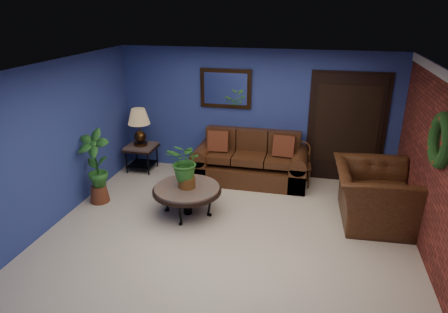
% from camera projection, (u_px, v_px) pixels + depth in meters
% --- Properties ---
extents(floor, '(5.50, 5.50, 0.00)m').
position_uv_depth(floor, '(228.00, 234.00, 6.08)').
color(floor, beige).
rests_on(floor, ground).
extents(wall_back, '(5.50, 0.04, 2.50)m').
position_uv_depth(wall_back, '(256.00, 113.00, 7.90)').
color(wall_back, navy).
rests_on(wall_back, ground).
extents(wall_left, '(0.04, 5.00, 2.50)m').
position_uv_depth(wall_left, '(56.00, 143.00, 6.20)').
color(wall_left, navy).
rests_on(wall_left, ground).
extents(wall_right_brick, '(0.04, 5.00, 2.50)m').
position_uv_depth(wall_right_brick, '(440.00, 176.00, 5.06)').
color(wall_right_brick, maroon).
rests_on(wall_right_brick, ground).
extents(ceiling, '(5.50, 5.00, 0.02)m').
position_uv_depth(ceiling, '(229.00, 68.00, 5.18)').
color(ceiling, silver).
rests_on(ceiling, wall_back).
extents(wall_mirror, '(1.02, 0.06, 0.77)m').
position_uv_depth(wall_mirror, '(226.00, 89.00, 7.82)').
color(wall_mirror, '#3B230F').
rests_on(wall_mirror, wall_back).
extents(closet_door, '(1.44, 0.06, 2.18)m').
position_uv_depth(closet_door, '(346.00, 129.00, 7.58)').
color(closet_door, black).
rests_on(closet_door, wall_back).
extents(wreath, '(0.16, 0.72, 0.72)m').
position_uv_depth(wreath, '(441.00, 140.00, 4.95)').
color(wreath, black).
rests_on(wreath, wall_right_brick).
extents(sofa, '(2.19, 0.94, 0.98)m').
position_uv_depth(sofa, '(251.00, 164.00, 7.86)').
color(sofa, '#4C2A15').
rests_on(sofa, ground).
extents(coffee_table, '(1.13, 1.13, 0.49)m').
position_uv_depth(coffee_table, '(187.00, 190.00, 6.53)').
color(coffee_table, '#4F4945').
rests_on(coffee_table, ground).
extents(end_table, '(0.60, 0.60, 0.55)m').
position_uv_depth(end_table, '(141.00, 151.00, 8.27)').
color(end_table, '#4F4945').
rests_on(end_table, ground).
extents(table_lamp, '(0.45, 0.45, 0.74)m').
position_uv_depth(table_lamp, '(139.00, 123.00, 8.05)').
color(table_lamp, '#3B230F').
rests_on(table_lamp, end_table).
extents(side_chair, '(0.38, 0.38, 0.83)m').
position_uv_depth(side_chair, '(301.00, 161.00, 7.63)').
color(side_chair, '#592D19').
rests_on(side_chair, ground).
extents(armchair, '(1.28, 1.44, 0.90)m').
position_uv_depth(armchair, '(373.00, 195.00, 6.32)').
color(armchair, '#4C2A15').
rests_on(armchair, ground).
extents(coffee_plant, '(0.70, 0.65, 0.77)m').
position_uv_depth(coffee_plant, '(186.00, 163.00, 6.35)').
color(coffee_plant, brown).
rests_on(coffee_plant, coffee_table).
extents(floor_plant, '(0.44, 0.39, 0.83)m').
position_uv_depth(floor_plant, '(381.00, 179.00, 6.93)').
color(floor_plant, brown).
rests_on(floor_plant, ground).
extents(tall_plant, '(0.58, 0.41, 1.31)m').
position_uv_depth(tall_plant, '(96.00, 165.00, 6.84)').
color(tall_plant, '#602A1B').
rests_on(tall_plant, ground).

